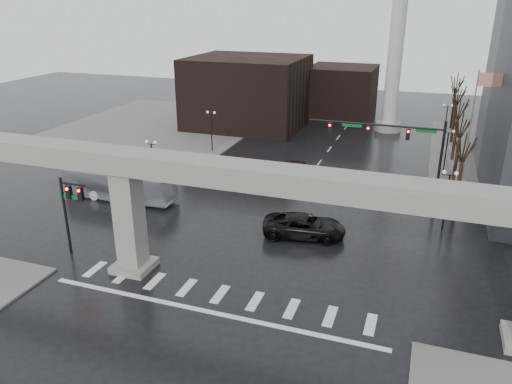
# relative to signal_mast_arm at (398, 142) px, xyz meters

# --- Properties ---
(ground) EXTENTS (160.00, 160.00, 0.00)m
(ground) POSITION_rel_signal_mast_arm_xyz_m (-8.99, -18.80, -5.83)
(ground) COLOR black
(ground) RESTS_ON ground
(sidewalk_nw) EXTENTS (28.00, 36.00, 0.15)m
(sidewalk_nw) POSITION_rel_signal_mast_arm_xyz_m (-34.99, 17.20, -5.75)
(sidewalk_nw) COLOR slate
(sidewalk_nw) RESTS_ON ground
(elevated_guideway) EXTENTS (48.00, 2.60, 8.70)m
(elevated_guideway) POSITION_rel_signal_mast_arm_xyz_m (-7.73, -18.80, 1.05)
(elevated_guideway) COLOR gray
(elevated_guideway) RESTS_ON ground
(building_far_left) EXTENTS (16.00, 14.00, 10.00)m
(building_far_left) POSITION_rel_signal_mast_arm_xyz_m (-22.99, 23.20, -0.83)
(building_far_left) COLOR black
(building_far_left) RESTS_ON ground
(building_far_mid) EXTENTS (10.00, 10.00, 8.00)m
(building_far_mid) POSITION_rel_signal_mast_arm_xyz_m (-10.99, 33.20, -1.83)
(building_far_mid) COLOR black
(building_far_mid) RESTS_ON ground
(smokestack) EXTENTS (3.60, 3.60, 30.00)m
(smokestack) POSITION_rel_signal_mast_arm_xyz_m (-2.99, 27.20, 7.52)
(smokestack) COLOR beige
(smokestack) RESTS_ON ground
(signal_mast_arm) EXTENTS (12.12, 0.43, 8.00)m
(signal_mast_arm) POSITION_rel_signal_mast_arm_xyz_m (0.00, 0.00, 0.00)
(signal_mast_arm) COLOR black
(signal_mast_arm) RESTS_ON ground
(signal_left_pole) EXTENTS (2.30, 0.30, 6.00)m
(signal_left_pole) POSITION_rel_signal_mast_arm_xyz_m (-21.24, -18.30, -1.76)
(signal_left_pole) COLOR black
(signal_left_pole) RESTS_ON ground
(flagpole_assembly) EXTENTS (2.06, 0.12, 12.00)m
(flagpole_assembly) POSITION_rel_signal_mast_arm_xyz_m (6.30, 3.20, 1.70)
(flagpole_assembly) COLOR silver
(flagpole_assembly) RESTS_ON ground
(lamp_right_0) EXTENTS (1.22, 0.32, 5.11)m
(lamp_right_0) POSITION_rel_signal_mast_arm_xyz_m (4.51, -4.80, -2.36)
(lamp_right_0) COLOR black
(lamp_right_0) RESTS_ON ground
(lamp_right_1) EXTENTS (1.22, 0.32, 5.11)m
(lamp_right_1) POSITION_rel_signal_mast_arm_xyz_m (4.51, 9.20, -2.36)
(lamp_right_1) COLOR black
(lamp_right_1) RESTS_ON ground
(lamp_right_2) EXTENTS (1.22, 0.32, 5.11)m
(lamp_right_2) POSITION_rel_signal_mast_arm_xyz_m (4.51, 23.20, -2.36)
(lamp_right_2) COLOR black
(lamp_right_2) RESTS_ON ground
(lamp_left_0) EXTENTS (1.22, 0.32, 5.11)m
(lamp_left_0) POSITION_rel_signal_mast_arm_xyz_m (-22.49, -4.80, -2.36)
(lamp_left_0) COLOR black
(lamp_left_0) RESTS_ON ground
(lamp_left_1) EXTENTS (1.22, 0.32, 5.11)m
(lamp_left_1) POSITION_rel_signal_mast_arm_xyz_m (-22.49, 9.20, -2.36)
(lamp_left_1) COLOR black
(lamp_left_1) RESTS_ON ground
(lamp_left_2) EXTENTS (1.22, 0.32, 5.11)m
(lamp_left_2) POSITION_rel_signal_mast_arm_xyz_m (-22.49, 23.20, -2.36)
(lamp_left_2) COLOR black
(lamp_left_2) RESTS_ON ground
(tree_right_0) EXTENTS (1.09, 1.58, 7.50)m
(tree_right_0) POSITION_rel_signal_mast_arm_xyz_m (5.54, -0.78, -3.04)
(tree_right_0) COLOR black
(tree_right_0) RESTS_ON ground
(tree_right_1) EXTENTS (1.09, 1.61, 7.67)m
(tree_right_1) POSITION_rel_signal_mast_arm_xyz_m (5.54, 7.22, -2.98)
(tree_right_1) COLOR black
(tree_right_1) RESTS_ON ground
(tree_right_2) EXTENTS (1.10, 1.63, 7.85)m
(tree_right_2) POSITION_rel_signal_mast_arm_xyz_m (5.54, 15.22, -2.91)
(tree_right_2) COLOR black
(tree_right_2) RESTS_ON ground
(tree_right_3) EXTENTS (1.11, 1.66, 8.02)m
(tree_right_3) POSITION_rel_signal_mast_arm_xyz_m (5.54, 23.22, -2.85)
(tree_right_3) COLOR black
(tree_right_3) RESTS_ON ground
(tree_right_4) EXTENTS (1.12, 1.69, 8.19)m
(tree_right_4) POSITION_rel_signal_mast_arm_xyz_m (5.54, 31.22, -2.79)
(tree_right_4) COLOR black
(tree_right_4) RESTS_ON ground
(pickup_truck) EXTENTS (6.99, 4.17, 1.82)m
(pickup_truck) POSITION_rel_signal_mast_arm_xyz_m (-5.96, -9.85, -4.92)
(pickup_truck) COLOR black
(pickup_truck) RESTS_ON ground
(city_bus) EXTENTS (11.11, 2.68, 3.09)m
(city_bus) POSITION_rel_signal_mast_arm_xyz_m (-24.35, -7.87, -4.28)
(city_bus) COLOR #BCBDC1
(city_bus) RESTS_ON ground
(far_car) EXTENTS (2.68, 4.92, 1.59)m
(far_car) POSITION_rel_signal_mast_arm_xyz_m (-10.85, 3.56, -5.03)
(far_car) COLOR black
(far_car) RESTS_ON ground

